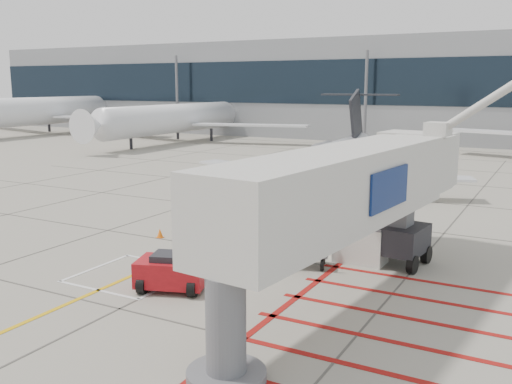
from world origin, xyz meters
The scene contains 10 objects.
ground_plane centered at (0.00, 0.00, 0.00)m, with size 260.00×260.00×0.00m, color #9C9787.
regional_jet centered at (-1.95, 15.49, 3.56)m, with size 21.56×27.19×7.12m, color silver, non-canonical shape.
jet_bridge centered at (6.56, -0.11, 3.70)m, with size 8.76×18.49×7.40m, color silver, non-canonical shape.
pushback_tug centered at (0.47, -1.56, 0.76)m, with size 2.60×1.62×1.52m, color #AB1017, non-canonical shape.
baggage_cart centered at (3.72, 3.48, 0.66)m, with size 2.10×1.33×1.33m, color #59595E, non-canonical shape.
ground_power_unit centered at (5.69, 5.16, 0.86)m, with size 2.18×1.27×1.72m, color white, non-canonical shape.
cone_nose centered at (-4.61, 4.19, 0.23)m, with size 0.34×0.34×0.47m, color orange.
cone_side centered at (1.21, 6.44, 0.27)m, with size 0.38×0.38×0.53m, color #FF470D.
bg_aircraft_a centered at (-58.57, 46.00, 6.39)m, with size 38.32×42.58×12.77m, color silver, non-canonical shape.
bg_aircraft_b centered at (-32.69, 46.00, 5.70)m, with size 34.22×38.02×11.41m, color silver, non-canonical shape.
Camera 1 is at (13.20, -18.24, 7.74)m, focal length 40.00 mm.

